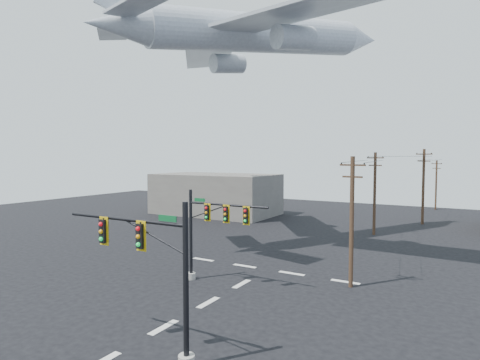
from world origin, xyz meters
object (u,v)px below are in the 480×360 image
Objects in this scene: utility_pole_c at (423,185)px; utility_pole_a at (352,219)px; utility_pole_d at (436,184)px; airliner at (259,34)px; utility_pole_b at (375,192)px; signal_mast_near at (157,273)px; signal_mast_far at (208,231)px.

utility_pole_a is at bearing -82.21° from utility_pole_c.
airliner is at bearing -89.18° from utility_pole_d.
utility_pole_b is at bearing 104.58° from utility_pole_a.
utility_pole_a is 0.29× the size of airliner.
signal_mast_near is at bearing -87.57° from utility_pole_c.
signal_mast_near is 0.75× the size of utility_pole_c.
airliner is (-2.64, 12.67, 16.82)m from signal_mast_far.
utility_pole_a is 19.24m from utility_pole_b.
utility_pole_d is (0.36, 16.51, -0.83)m from utility_pole_c.
utility_pole_b is 27.02m from utility_pole_d.
utility_pole_b is 0.95× the size of utility_pole_c.
signal_mast_near is at bearing -85.55° from utility_pole_b.
signal_mast_far is at bearing -147.92° from utility_pole_a.
signal_mast_far is at bearing -96.33° from utility_pole_c.
signal_mast_near is 43.33m from utility_pole_c.
utility_pole_a is 29.30m from utility_pole_c.
utility_pole_a is at bearing 70.71° from signal_mast_near.
utility_pole_d is (1.90, 45.76, -0.35)m from utility_pole_a.
airliner reaches higher than utility_pole_c.
signal_mast_far is at bearing -81.56° from utility_pole_d.
utility_pole_a is (8.70, 3.99, 0.94)m from signal_mast_far.
utility_pole_c is 16.53m from utility_pole_d.
signal_mast_near is 0.79× the size of utility_pole_b.
airliner is (-8.95, -10.41, 15.66)m from utility_pole_b.
utility_pole_b reaches higher than signal_mast_near.
signal_mast_near is 10.38m from signal_mast_far.
utility_pole_c reaches higher than utility_pole_a.
airliner reaches higher than utility_pole_d.
utility_pole_a is 45.80m from utility_pole_d.
utility_pole_d reaches higher than signal_mast_near.
utility_pole_c is (6.29, 42.85, 1.32)m from signal_mast_near.
utility_pole_c is at bearing 81.65° from signal_mast_near.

